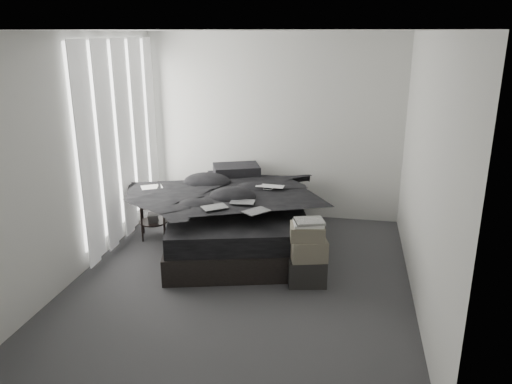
% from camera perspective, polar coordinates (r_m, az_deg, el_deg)
% --- Properties ---
extents(floor, '(3.60, 4.20, 0.01)m').
position_cam_1_polar(floor, '(5.56, -1.58, -9.88)').
color(floor, '#343336').
rests_on(floor, ground).
extents(ceiling, '(3.60, 4.20, 0.01)m').
position_cam_1_polar(ceiling, '(4.93, -1.85, 17.97)').
color(ceiling, white).
rests_on(ceiling, ground).
extents(wall_back, '(3.60, 0.01, 2.60)m').
position_cam_1_polar(wall_back, '(7.11, 2.00, 7.40)').
color(wall_back, silver).
rests_on(wall_back, ground).
extents(wall_front, '(3.60, 0.01, 2.60)m').
position_cam_1_polar(wall_front, '(3.19, -9.98, -6.30)').
color(wall_front, silver).
rests_on(wall_front, ground).
extents(wall_left, '(0.01, 4.20, 2.60)m').
position_cam_1_polar(wall_left, '(5.75, -19.54, 3.86)').
color(wall_left, silver).
rests_on(wall_left, ground).
extents(wall_right, '(0.01, 4.20, 2.60)m').
position_cam_1_polar(wall_right, '(5.03, 18.76, 2.03)').
color(wall_right, silver).
rests_on(wall_right, ground).
extents(window_left, '(0.02, 2.00, 2.30)m').
position_cam_1_polar(window_left, '(6.50, -15.51, 6.22)').
color(window_left, white).
rests_on(window_left, wall_left).
extents(curtain_left, '(0.06, 2.12, 2.48)m').
position_cam_1_polar(curtain_left, '(6.49, -15.07, 5.61)').
color(curtain_left, white).
rests_on(curtain_left, wall_left).
extents(bed, '(2.17, 2.55, 0.30)m').
position_cam_1_polar(bed, '(6.36, -2.16, -4.72)').
color(bed, black).
rests_on(bed, floor).
extents(mattress, '(2.09, 2.48, 0.24)m').
position_cam_1_polar(mattress, '(6.26, -2.19, -2.46)').
color(mattress, black).
rests_on(mattress, bed).
extents(duvet, '(2.05, 2.23, 0.26)m').
position_cam_1_polar(duvet, '(6.13, -2.20, -0.48)').
color(duvet, black).
rests_on(duvet, mattress).
extents(pillow_lower, '(0.76, 0.60, 0.15)m').
position_cam_1_polar(pillow_lower, '(7.01, -2.85, 1.43)').
color(pillow_lower, black).
rests_on(pillow_lower, mattress).
extents(pillow_upper, '(0.73, 0.62, 0.14)m').
position_cam_1_polar(pillow_upper, '(6.95, -2.25, 2.53)').
color(pillow_upper, black).
rests_on(pillow_upper, pillow_lower).
extents(laptop, '(0.37, 0.25, 0.03)m').
position_cam_1_polar(laptop, '(6.21, 1.51, 1.16)').
color(laptop, silver).
rests_on(laptop, duvet).
extents(comic_a, '(0.33, 0.31, 0.01)m').
position_cam_1_polar(comic_a, '(5.58, -4.79, -0.96)').
color(comic_a, black).
rests_on(comic_a, duvet).
extents(comic_b, '(0.29, 0.19, 0.01)m').
position_cam_1_polar(comic_b, '(5.73, -1.57, -0.32)').
color(comic_b, black).
rests_on(comic_b, duvet).
extents(comic_c, '(0.32, 0.33, 0.01)m').
position_cam_1_polar(comic_c, '(5.43, 0.04, -1.28)').
color(comic_c, black).
rests_on(comic_c, duvet).
extents(side_stand, '(0.48, 0.48, 0.68)m').
position_cam_1_polar(side_stand, '(6.65, -11.73, -2.30)').
color(side_stand, black).
rests_on(side_stand, floor).
extents(papers, '(0.32, 0.30, 0.01)m').
position_cam_1_polar(papers, '(6.53, -11.83, 0.53)').
color(papers, white).
rests_on(papers, side_stand).
extents(floor_books, '(0.18, 0.24, 0.16)m').
position_cam_1_polar(floor_books, '(6.94, -8.59, -3.56)').
color(floor_books, black).
rests_on(floor_books, floor).
extents(box_lower, '(0.45, 0.38, 0.29)m').
position_cam_1_polar(box_lower, '(5.44, 5.82, -8.93)').
color(box_lower, black).
rests_on(box_lower, floor).
extents(box_mid, '(0.44, 0.38, 0.23)m').
position_cam_1_polar(box_mid, '(5.32, 6.01, -6.47)').
color(box_mid, '#605A4C').
rests_on(box_mid, box_lower).
extents(box_upper, '(0.39, 0.33, 0.16)m').
position_cam_1_polar(box_upper, '(5.25, 5.88, -4.54)').
color(box_upper, '#605A4C').
rests_on(box_upper, box_mid).
extents(art_book_white, '(0.35, 0.30, 0.03)m').
position_cam_1_polar(art_book_white, '(5.22, 6.00, -3.59)').
color(art_book_white, silver).
rests_on(art_book_white, box_upper).
extents(art_book_snake, '(0.35, 0.31, 0.03)m').
position_cam_1_polar(art_book_snake, '(5.20, 6.12, -3.33)').
color(art_book_snake, silver).
rests_on(art_book_snake, art_book_white).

